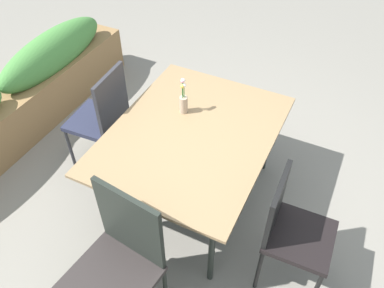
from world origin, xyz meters
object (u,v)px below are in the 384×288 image
planter_box (8,109)px  chair_end_left (119,259)px  chair_far_side (103,115)px  dining_table (192,137)px  flower_vase (183,101)px  chair_near_left (291,228)px

planter_box → chair_end_left: bearing=-116.1°
chair_far_side → planter_box: size_ratio=0.32×
dining_table → planter_box: size_ratio=0.46×
chair_end_left → chair_far_side: chair_end_left is taller
flower_vase → planter_box: bearing=99.2°
chair_end_left → chair_near_left: 1.06m
chair_end_left → planter_box: 2.04m
dining_table → chair_far_side: bearing=86.8°
chair_end_left → dining_table: bearing=-82.2°
chair_far_side → chair_end_left: bearing=-144.1°
chair_near_left → chair_far_side: bearing=-104.2°
dining_table → chair_end_left: bearing=-179.3°
chair_end_left → planter_box: bearing=-18.9°
chair_far_side → planter_box: 1.01m
chair_near_left → flower_vase: 1.16m
chair_far_side → planter_box: chair_far_side is taller
dining_table → flower_vase: flower_vase is taller
chair_far_side → flower_vase: bearing=-82.1°
dining_table → chair_far_side: (0.05, 0.83, -0.14)m
chair_far_side → chair_near_left: size_ratio=1.06×
chair_far_side → chair_near_left: (-0.37, -1.68, -0.01)m
chair_far_side → flower_vase: (0.14, -0.67, 0.28)m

